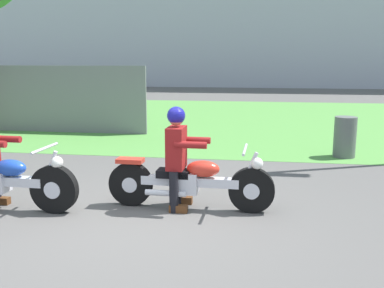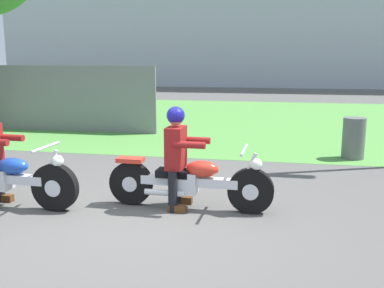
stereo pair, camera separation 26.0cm
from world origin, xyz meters
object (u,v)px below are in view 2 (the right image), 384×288
at_px(motorcycle_lead, 190,182).
at_px(motorcycle_follow, 3,179).
at_px(rider_lead, 177,150).
at_px(trash_can, 354,138).

xyz_separation_m(motorcycle_lead, motorcycle_follow, (-2.51, -0.40, 0.01)).
bearing_deg(motorcycle_follow, motorcycle_lead, 10.59).
xyz_separation_m(rider_lead, trash_can, (2.80, 3.57, -0.39)).
distance_m(motorcycle_lead, motorcycle_follow, 2.54).
distance_m(motorcycle_lead, rider_lead, 0.46).
bearing_deg(motorcycle_lead, trash_can, 55.11).
relative_size(motorcycle_lead, rider_lead, 1.63).
height_order(rider_lead, motorcycle_follow, rider_lead).
relative_size(rider_lead, trash_can, 1.66).
height_order(motorcycle_lead, trash_can, motorcycle_lead).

